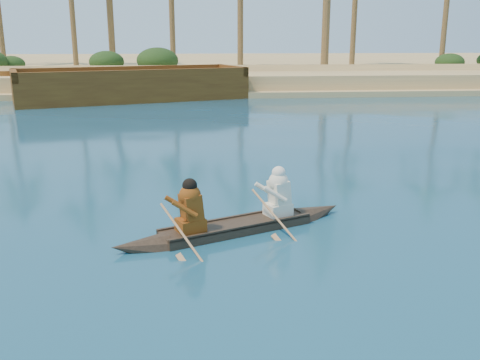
{
  "coord_description": "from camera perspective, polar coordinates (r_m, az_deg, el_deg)",
  "views": [
    {
      "loc": [
        -7.97,
        -11.53,
        3.74
      ],
      "look_at": [
        -6.96,
        -0.73,
        0.83
      ],
      "focal_mm": 40.0,
      "sensor_mm": 36.0,
      "label": 1
    }
  ],
  "objects": [
    {
      "name": "barge_mid",
      "position": [
        33.85,
        -11.42,
        9.72
      ],
      "size": [
        14.35,
        8.62,
        2.27
      ],
      "rotation": [
        0.0,
        0.0,
        0.32
      ],
      "color": "brown",
      "rests_on": "ground"
    },
    {
      "name": "shrub_cluster",
      "position": [
        43.84,
        5.29,
        11.62
      ],
      "size": [
        100.0,
        6.0,
        2.4
      ],
      "primitive_type": null,
      "color": "black",
      "rests_on": "ground"
    },
    {
      "name": "sandy_embankment",
      "position": [
        59.05,
        2.51,
        11.87
      ],
      "size": [
        150.0,
        51.0,
        1.5
      ],
      "color": "#D7BB79",
      "rests_on": "ground"
    },
    {
      "name": "canoe",
      "position": [
        10.58,
        -0.4,
        -4.14
      ],
      "size": [
        4.9,
        2.66,
        1.39
      ],
      "rotation": [
        0.0,
        0.0,
        0.42
      ],
      "color": "#3C2D20",
      "rests_on": "ground"
    }
  ]
}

